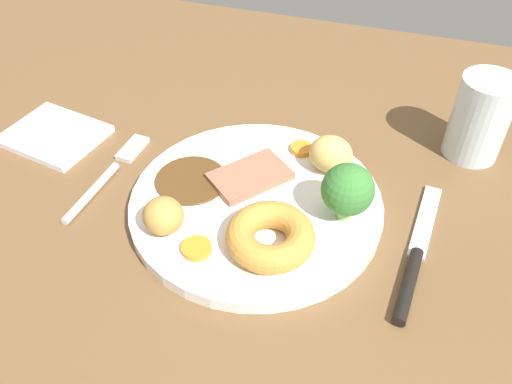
% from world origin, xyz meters
% --- Properties ---
extents(dining_table, '(1.20, 0.84, 0.04)m').
position_xyz_m(dining_table, '(0.00, 0.00, 0.02)').
color(dining_table, brown).
rests_on(dining_table, ground).
extents(dinner_plate, '(0.26, 0.26, 0.01)m').
position_xyz_m(dinner_plate, '(0.03, -0.03, 0.04)').
color(dinner_plate, white).
rests_on(dinner_plate, dining_table).
extents(gravy_pool, '(0.08, 0.08, 0.00)m').
position_xyz_m(gravy_pool, '(-0.04, -0.02, 0.05)').
color(gravy_pool, '#563819').
rests_on(gravy_pool, dinner_plate).
extents(meat_slice_main, '(0.09, 0.10, 0.01)m').
position_xyz_m(meat_slice_main, '(0.02, 0.00, 0.05)').
color(meat_slice_main, '#9E664C').
rests_on(meat_slice_main, dinner_plate).
extents(yorkshire_pudding, '(0.08, 0.08, 0.03)m').
position_xyz_m(yorkshire_pudding, '(0.06, -0.08, 0.06)').
color(yorkshire_pudding, '#C68938').
rests_on(yorkshire_pudding, dinner_plate).
extents(roast_potato_left, '(0.05, 0.05, 0.04)m').
position_xyz_m(roast_potato_left, '(0.09, 0.04, 0.07)').
color(roast_potato_left, '#D8B260').
rests_on(roast_potato_left, dinner_plate).
extents(roast_potato_right, '(0.05, 0.05, 0.04)m').
position_xyz_m(roast_potato_right, '(-0.04, -0.09, 0.07)').
color(roast_potato_right, '#BC8C42').
rests_on(roast_potato_right, dinner_plate).
extents(carrot_coin_front, '(0.03, 0.03, 0.01)m').
position_xyz_m(carrot_coin_front, '(0.00, -0.11, 0.05)').
color(carrot_coin_front, orange).
rests_on(carrot_coin_front, dinner_plate).
extents(carrot_coin_back, '(0.03, 0.03, 0.01)m').
position_xyz_m(carrot_coin_back, '(0.06, 0.06, 0.05)').
color(carrot_coin_back, orange).
rests_on(carrot_coin_back, dinner_plate).
extents(broccoli_floret, '(0.05, 0.05, 0.06)m').
position_xyz_m(broccoli_floret, '(0.12, -0.02, 0.09)').
color(broccoli_floret, '#8CB766').
rests_on(broccoli_floret, dinner_plate).
extents(fork, '(0.03, 0.15, 0.01)m').
position_xyz_m(fork, '(-0.14, -0.03, 0.04)').
color(fork, silver).
rests_on(fork, dining_table).
extents(knife, '(0.03, 0.19, 0.01)m').
position_xyz_m(knife, '(0.20, -0.05, 0.04)').
color(knife, black).
rests_on(knife, dining_table).
extents(water_glass, '(0.06, 0.06, 0.10)m').
position_xyz_m(water_glass, '(0.24, 0.14, 0.08)').
color(water_glass, silver).
rests_on(water_glass, dining_table).
extents(folded_napkin, '(0.12, 0.11, 0.01)m').
position_xyz_m(folded_napkin, '(-0.24, 0.01, 0.04)').
color(folded_napkin, white).
rests_on(folded_napkin, dining_table).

